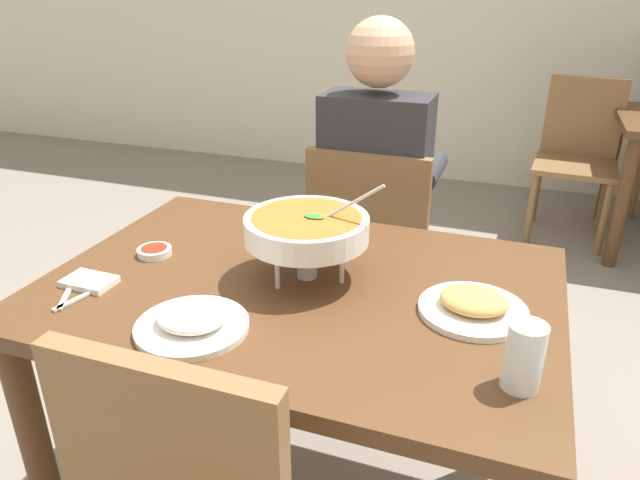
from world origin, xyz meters
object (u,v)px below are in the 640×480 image
(diner_main, at_px, (377,185))
(chair_bg_right, at_px, (578,149))
(drink_glass, at_px, (523,360))
(rice_plate, at_px, (192,321))
(sauce_dish, at_px, (154,251))
(curry_bowl, at_px, (307,229))
(appetizer_plate, at_px, (474,304))
(chair_diner_main, at_px, (372,249))
(dining_table_main, at_px, (300,321))

(diner_main, bearing_deg, chair_bg_right, 65.50)
(diner_main, bearing_deg, drink_glass, -61.87)
(rice_plate, bearing_deg, sauce_dish, 135.36)
(curry_bowl, relative_size, appetizer_plate, 1.39)
(rice_plate, xyz_separation_m, drink_glass, (0.66, 0.04, 0.04))
(chair_diner_main, height_order, curry_bowl, curry_bowl)
(chair_diner_main, distance_m, diner_main, 0.24)
(rice_plate, xyz_separation_m, chair_bg_right, (0.90, 2.69, -0.25))
(rice_plate, height_order, sauce_dish, rice_plate)
(rice_plate, bearing_deg, dining_table_main, 63.08)
(diner_main, relative_size, chair_bg_right, 1.46)
(chair_diner_main, distance_m, rice_plate, 1.02)
(chair_diner_main, xyz_separation_m, drink_glass, (0.52, -0.94, 0.29))
(sauce_dish, bearing_deg, chair_bg_right, 63.83)
(curry_bowl, distance_m, rice_plate, 0.35)
(chair_diner_main, height_order, sauce_dish, chair_diner_main)
(diner_main, bearing_deg, rice_plate, -97.64)
(rice_plate, bearing_deg, diner_main, 82.36)
(diner_main, relative_size, curry_bowl, 3.94)
(dining_table_main, xyz_separation_m, sauce_dish, (-0.42, 0.01, 0.12))
(rice_plate, xyz_separation_m, sauce_dish, (-0.28, 0.28, -0.01))
(rice_plate, distance_m, chair_bg_right, 2.84)
(dining_table_main, bearing_deg, diner_main, 90.00)
(rice_plate, bearing_deg, chair_diner_main, 82.11)
(chair_diner_main, xyz_separation_m, diner_main, (0.00, 0.03, 0.24))
(dining_table_main, bearing_deg, sauce_dish, 178.24)
(chair_diner_main, distance_m, drink_glass, 1.11)
(appetizer_plate, distance_m, drink_glass, 0.26)
(appetizer_plate, bearing_deg, curry_bowl, 175.40)
(drink_glass, relative_size, chair_bg_right, 0.14)
(rice_plate, distance_m, appetizer_plate, 0.61)
(sauce_dish, bearing_deg, diner_main, 60.19)
(sauce_dish, distance_m, drink_glass, 0.97)
(diner_main, relative_size, rice_plate, 5.46)
(curry_bowl, height_order, appetizer_plate, curry_bowl)
(chair_diner_main, relative_size, chair_bg_right, 1.00)
(curry_bowl, height_order, drink_glass, curry_bowl)
(diner_main, xyz_separation_m, drink_glass, (0.52, -0.98, 0.05))
(rice_plate, relative_size, sauce_dish, 2.67)
(dining_table_main, relative_size, chair_bg_right, 1.36)
(diner_main, height_order, rice_plate, diner_main)
(chair_diner_main, relative_size, sauce_dish, 10.00)
(chair_diner_main, distance_m, curry_bowl, 0.77)
(chair_bg_right, bearing_deg, sauce_dish, -116.17)
(rice_plate, xyz_separation_m, appetizer_plate, (0.55, 0.27, 0.00))
(dining_table_main, bearing_deg, rice_plate, -116.92)
(curry_bowl, distance_m, sauce_dish, 0.44)
(diner_main, bearing_deg, sauce_dish, -119.81)
(diner_main, distance_m, drink_glass, 1.11)
(dining_table_main, height_order, curry_bowl, curry_bowl)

